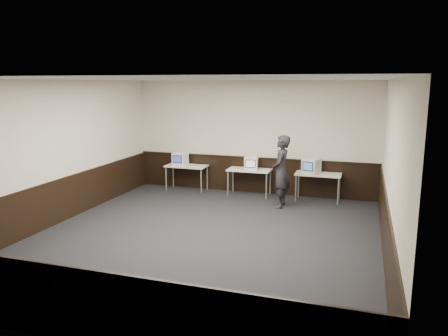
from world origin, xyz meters
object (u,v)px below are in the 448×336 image
(person, at_px, (281,172))
(desk_left, at_px, (187,168))
(desk_center, at_px, (249,172))
(emac_center, at_px, (251,163))
(emac_right, at_px, (311,166))
(emac_left, at_px, (180,159))
(desk_right, at_px, (318,176))

(person, bearing_deg, desk_left, -108.25)
(desk_center, bearing_deg, emac_center, -30.67)
(emac_right, bearing_deg, desk_left, -162.36)
(desk_left, bearing_deg, emac_left, -170.47)
(emac_center, bearing_deg, desk_right, -7.81)
(desk_right, xyz_separation_m, emac_right, (-0.19, -0.04, 0.27))
(desk_left, distance_m, desk_right, 3.80)
(emac_left, relative_size, person, 0.23)
(desk_center, relative_size, emac_left, 2.86)
(desk_center, relative_size, emac_center, 2.77)
(emac_right, relative_size, person, 0.29)
(person, bearing_deg, emac_right, 141.25)
(emac_right, distance_m, person, 1.08)
(emac_center, bearing_deg, emac_right, -9.21)
(emac_left, relative_size, emac_right, 0.79)
(desk_center, bearing_deg, desk_right, 0.00)
(desk_right, relative_size, emac_right, 2.27)
(emac_right, bearing_deg, person, -109.09)
(desk_left, xyz_separation_m, desk_center, (1.90, 0.00, 0.00))
(desk_left, height_order, person, person)
(desk_right, distance_m, emac_center, 1.86)
(emac_right, bearing_deg, emac_center, -161.93)
(emac_left, distance_m, emac_right, 3.80)
(emac_left, relative_size, emac_center, 0.97)
(person, bearing_deg, emac_left, -106.79)
(desk_center, height_order, person, person)
(desk_left, xyz_separation_m, person, (2.96, -0.90, 0.24))
(desk_center, distance_m, desk_right, 1.90)
(desk_center, height_order, emac_center, emac_center)
(desk_center, height_order, emac_right, emac_right)
(desk_left, bearing_deg, person, -16.92)
(desk_center, distance_m, person, 1.41)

